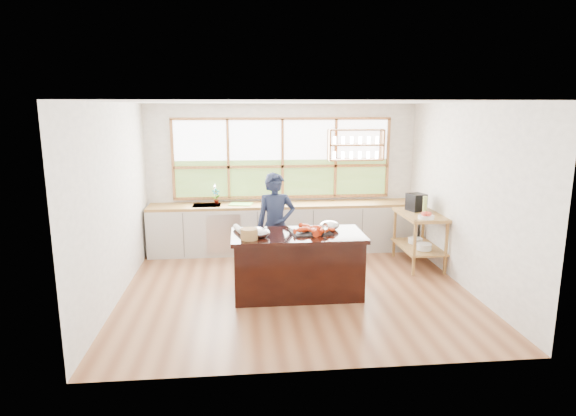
{
  "coord_description": "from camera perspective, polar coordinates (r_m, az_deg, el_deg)",
  "views": [
    {
      "loc": [
        -0.77,
        -6.66,
        2.64
      ],
      "look_at": [
        -0.1,
        0.15,
        1.2
      ],
      "focal_mm": 30.0,
      "sensor_mm": 36.0,
      "label": 1
    }
  ],
  "objects": [
    {
      "name": "espresso_machine",
      "position": [
        8.47,
        14.95,
        0.67
      ],
      "size": [
        0.33,
        0.34,
        0.29
      ],
      "primitive_type": "cube",
      "rotation": [
        0.0,
        0.0,
        0.3
      ],
      "color": "black",
      "rests_on": "right_shelf_unit"
    },
    {
      "name": "cook",
      "position": [
        7.44,
        -1.46,
        -2.16
      ],
      "size": [
        0.63,
        0.44,
        1.66
      ],
      "primitive_type": "imported",
      "rotation": [
        0.0,
        0.0,
        0.07
      ],
      "color": "#181F39",
      "rests_on": "ground_plane"
    },
    {
      "name": "mixing_bowl_left",
      "position": [
        6.56,
        -3.44,
        -2.92
      ],
      "size": [
        0.29,
        0.29,
        0.14
      ],
      "primitive_type": "ellipsoid",
      "color": "#B1B3B8",
      "rests_on": "island"
    },
    {
      "name": "island",
      "position": [
        6.86,
        1.13,
        -6.65
      ],
      "size": [
        1.85,
        0.9,
        0.9
      ],
      "color": "black",
      "rests_on": "ground_plane"
    },
    {
      "name": "potted_plant",
      "position": [
        8.82,
        -8.53,
        1.37
      ],
      "size": [
        0.17,
        0.13,
        0.29
      ],
      "primitive_type": "imported",
      "rotation": [
        0.0,
        0.0,
        0.21
      ],
      "color": "slate",
      "rests_on": "back_counter"
    },
    {
      "name": "parchment_roll",
      "position": [
        6.86,
        -5.9,
        -2.48
      ],
      "size": [
        0.16,
        0.31,
        0.08
      ],
      "primitive_type": "cylinder",
      "rotation": [
        1.57,
        0.0,
        0.26
      ],
      "color": "silver",
      "rests_on": "island"
    },
    {
      "name": "ground_plane",
      "position": [
        7.2,
        0.92,
        -9.58
      ],
      "size": [
        5.0,
        5.0,
        0.0
      ],
      "primitive_type": "plane",
      "color": "#98643F"
    },
    {
      "name": "right_shelf_unit",
      "position": [
        8.36,
        15.33,
        -2.61
      ],
      "size": [
        0.62,
        1.1,
        0.9
      ],
      "color": "#AB7739",
      "rests_on": "ground_plane"
    },
    {
      "name": "wine_bottle",
      "position": [
        8.24,
        15.92,
        0.33
      ],
      "size": [
        0.08,
        0.08,
        0.3
      ],
      "primitive_type": "cylinder",
      "rotation": [
        0.0,
        0.0,
        0.04
      ],
      "color": "#9FB958",
      "rests_on": "right_shelf_unit"
    },
    {
      "name": "lobster_pile",
      "position": [
        6.74,
        2.95,
        -2.54
      ],
      "size": [
        0.52,
        0.48,
        0.08
      ],
      "color": "red",
      "rests_on": "slate_board"
    },
    {
      "name": "room_shell",
      "position": [
        7.27,
        0.7,
        4.9
      ],
      "size": [
        5.02,
        4.52,
        2.71
      ],
      "color": "white",
      "rests_on": "ground_plane"
    },
    {
      "name": "wine_glass",
      "position": [
        6.47,
        4.44,
        -2.24
      ],
      "size": [
        0.08,
        0.08,
        0.22
      ],
      "color": "silver",
      "rests_on": "island"
    },
    {
      "name": "cutting_board",
      "position": [
        8.77,
        -5.61,
        0.47
      ],
      "size": [
        0.46,
        0.39,
        0.01
      ],
      "primitive_type": "cube",
      "rotation": [
        0.0,
        0.0,
        -0.24
      ],
      "color": "#73C64C",
      "rests_on": "back_counter"
    },
    {
      "name": "fruit_bowl",
      "position": [
        7.93,
        16.07,
        -0.92
      ],
      "size": [
        0.25,
        0.25,
        0.11
      ],
      "color": "silver",
      "rests_on": "right_shelf_unit"
    },
    {
      "name": "wicker_basket",
      "position": [
        6.45,
        -4.61,
        -3.09
      ],
      "size": [
        0.23,
        0.23,
        0.15
      ],
      "primitive_type": "cylinder",
      "color": "#AE7A45",
      "rests_on": "island"
    },
    {
      "name": "slate_board",
      "position": [
        6.78,
        2.73,
        -2.88
      ],
      "size": [
        0.6,
        0.47,
        0.02
      ],
      "primitive_type": "cube",
      "rotation": [
        0.0,
        0.0,
        0.14
      ],
      "color": "black",
      "rests_on": "island"
    },
    {
      "name": "mixing_bowl_right",
      "position": [
        6.97,
        4.92,
        -2.07
      ],
      "size": [
        0.28,
        0.28,
        0.14
      ],
      "primitive_type": "ellipsoid",
      "color": "#B1B3B8",
      "rests_on": "island"
    },
    {
      "name": "back_counter",
      "position": [
        8.9,
        -0.6,
        -2.29
      ],
      "size": [
        4.9,
        0.63,
        0.9
      ],
      "color": "#BCB9B1",
      "rests_on": "ground_plane"
    }
  ]
}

